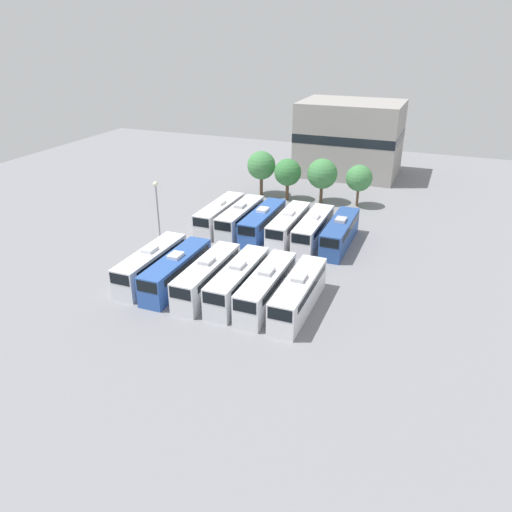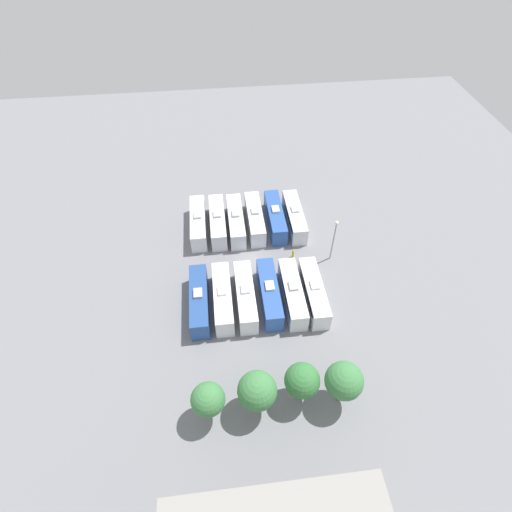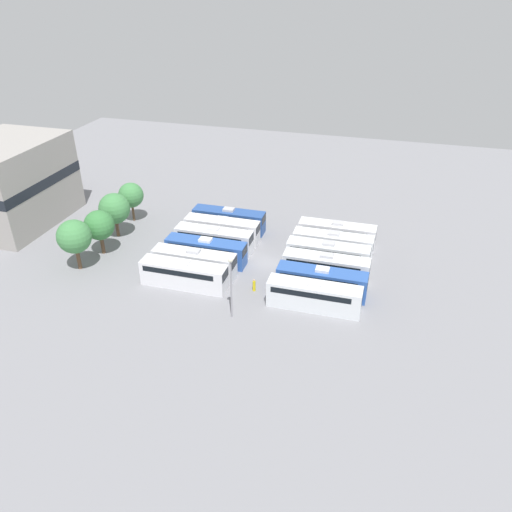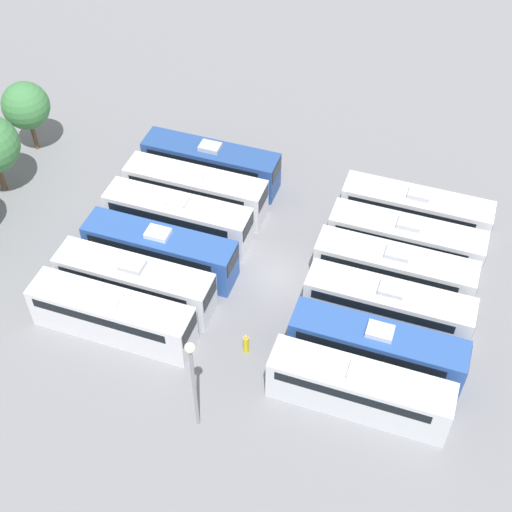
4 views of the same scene
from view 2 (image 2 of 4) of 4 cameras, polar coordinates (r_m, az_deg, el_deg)
ground_plane at (r=62.36m, az=-0.68°, el=-0.80°), size 123.36×123.36×0.00m
bus_0 at (r=67.62m, az=5.51°, el=5.65°), size 2.49×10.74×3.52m
bus_1 at (r=67.35m, az=2.77°, el=5.64°), size 2.49×10.74×3.52m
bus_2 at (r=66.95m, az=-0.16°, el=5.40°), size 2.49×10.74×3.52m
bus_3 at (r=66.57m, az=-2.89°, el=5.04°), size 2.49×10.74×3.52m
bus_4 at (r=66.68m, az=-5.49°, el=4.94°), size 2.49×10.74×3.52m
bus_5 at (r=66.87m, az=-8.26°, el=4.76°), size 2.49×10.74×3.52m
bus_6 at (r=56.88m, az=8.23°, el=-5.10°), size 2.49×10.74×3.52m
bus_7 at (r=56.41m, az=5.24°, el=-5.29°), size 2.49×10.74×3.52m
bus_8 at (r=56.20m, az=1.93°, el=-5.32°), size 2.49×10.74×3.52m
bus_9 at (r=55.88m, az=-1.51°, el=-5.74°), size 2.49×10.74×3.52m
bus_10 at (r=55.86m, az=-4.77°, el=-5.98°), size 2.49×10.74×3.52m
bus_11 at (r=55.96m, az=-8.13°, el=-6.30°), size 2.49×10.74×3.52m
worker_person at (r=62.76m, az=5.31°, el=0.34°), size 0.36×0.36×1.62m
light_pole at (r=60.26m, az=11.17°, el=3.11°), size 0.60×0.60×7.74m
tree_0 at (r=47.08m, az=12.46°, el=-17.03°), size 4.34×4.34×6.86m
tree_1 at (r=46.84m, az=6.60°, el=-17.27°), size 4.05×4.05×6.28m
tree_2 at (r=45.91m, az=0.17°, el=-18.70°), size 4.43×4.43×6.60m
tree_3 at (r=45.99m, az=-6.88°, el=-19.69°), size 3.80×3.80×6.12m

